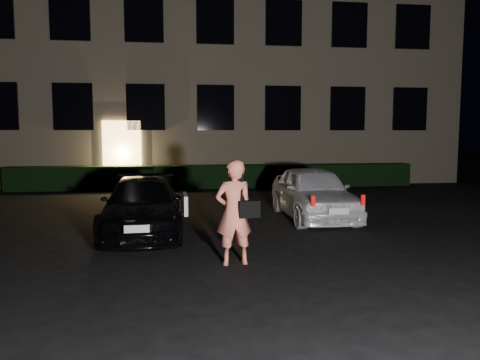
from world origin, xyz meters
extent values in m
plane|color=black|center=(0.00, 0.00, 0.00)|extent=(80.00, 80.00, 0.00)
cube|color=#726651|center=(0.00, 15.00, 6.00)|extent=(20.00, 8.00, 12.00)
cube|color=#EAB86B|center=(-3.50, 10.94, 1.25)|extent=(1.40, 0.10, 2.50)
cube|color=black|center=(-5.20, 10.94, 3.00)|extent=(1.40, 0.10, 1.70)
cube|color=black|center=(-2.60, 10.94, 3.00)|extent=(1.40, 0.10, 1.70)
cube|color=black|center=(0.00, 10.94, 3.00)|extent=(1.40, 0.10, 1.70)
cube|color=black|center=(2.60, 10.94, 3.00)|extent=(1.40, 0.10, 1.70)
cube|color=black|center=(5.20, 10.94, 3.00)|extent=(1.40, 0.10, 1.70)
cube|color=black|center=(7.80, 10.94, 3.00)|extent=(1.40, 0.10, 1.70)
cube|color=black|center=(-5.20, 10.94, 6.20)|extent=(1.40, 0.10, 1.70)
cube|color=black|center=(-2.60, 10.94, 6.20)|extent=(1.40, 0.10, 1.70)
cube|color=black|center=(0.00, 10.94, 6.20)|extent=(1.40, 0.10, 1.70)
cube|color=black|center=(2.60, 10.94, 6.20)|extent=(1.40, 0.10, 1.70)
cube|color=black|center=(5.20, 10.94, 6.20)|extent=(1.40, 0.10, 1.70)
cube|color=black|center=(7.80, 10.94, 6.20)|extent=(1.40, 0.10, 1.70)
cube|color=black|center=(0.00, 10.50, 0.42)|extent=(15.00, 0.70, 0.85)
imported|color=black|center=(-2.18, 2.77, 0.56)|extent=(1.66, 3.88, 1.12)
cube|color=white|center=(-1.32, 2.08, 0.69)|extent=(0.09, 0.80, 0.37)
cube|color=silver|center=(-2.13, 0.78, 0.49)|extent=(0.41, 0.05, 0.12)
imported|color=white|center=(1.75, 3.89, 0.63)|extent=(1.49, 3.70, 1.26)
cube|color=red|center=(1.23, 2.12, 0.69)|extent=(0.08, 0.05, 0.21)
cube|color=red|center=(2.28, 2.12, 0.69)|extent=(0.08, 0.05, 0.21)
cube|color=silver|center=(1.75, 2.07, 0.48)|extent=(0.42, 0.04, 0.12)
imported|color=#FA7C64|center=(-0.60, 0.22, 0.82)|extent=(0.65, 0.48, 1.64)
cube|color=black|center=(-0.38, 0.14, 0.88)|extent=(0.35, 0.20, 0.26)
cube|color=black|center=(-0.50, 0.16, 1.25)|extent=(0.05, 0.06, 0.51)
camera|label=1|loc=(-1.46, -6.88, 2.04)|focal=35.00mm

